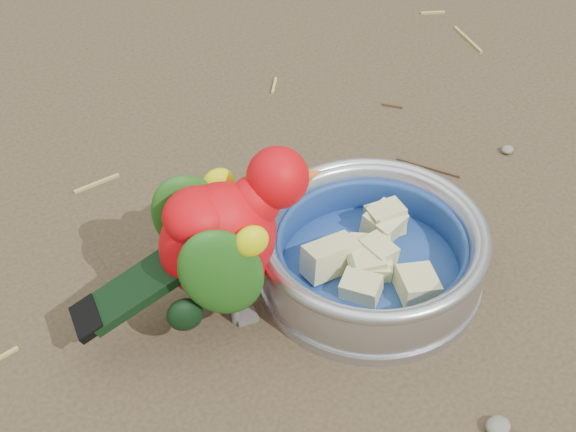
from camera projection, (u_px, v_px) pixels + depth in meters
ground at (387, 315)px, 0.76m from camera, size 60.00×60.00×0.00m
food_bowl at (370, 273)px, 0.78m from camera, size 0.20×0.20×0.02m
bowl_wall at (372, 249)px, 0.76m from camera, size 0.20×0.20×0.04m
fruit_wedges at (371, 255)px, 0.77m from camera, size 0.12×0.12×0.03m
lory_parrot at (223, 250)px, 0.71m from camera, size 0.20×0.12×0.16m
ground_debris at (387, 298)px, 0.77m from camera, size 0.90×0.80×0.01m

